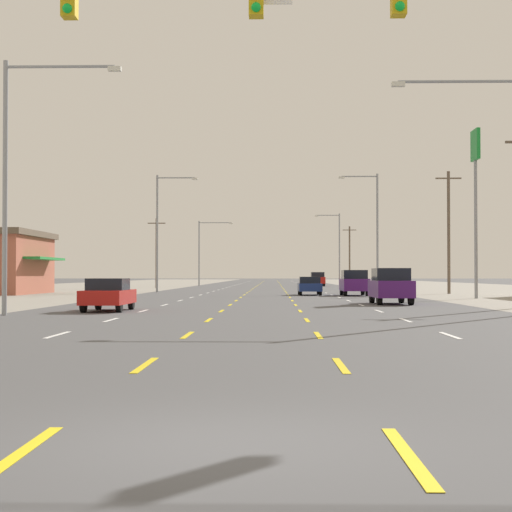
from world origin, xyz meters
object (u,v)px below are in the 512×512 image
at_px(suv_far_right_mid, 354,282).
at_px(suv_far_right_far, 317,279).
at_px(streetlight_right_row_0, 502,173).
at_px(streetlight_left_row_1, 161,225).
at_px(suv_far_right_near, 391,285).
at_px(streetlight_right_row_1, 374,225).
at_px(streetlight_right_row_2, 337,245).
at_px(sedan_far_left_nearest, 108,294).
at_px(sedan_inner_right_midfar, 310,286).
at_px(pole_sign_right_row_1, 476,172).
at_px(streetlight_left_row_0, 17,166).
at_px(streetlight_left_row_2, 203,247).

bearing_deg(suv_far_right_mid, suv_far_right_far, 90.05).
relative_size(suv_far_right_far, streetlight_right_row_0, 0.51).
relative_size(suv_far_right_mid, streetlight_left_row_1, 0.45).
xyz_separation_m(suv_far_right_near, streetlight_right_row_1, (2.78, 30.85, 5.16)).
bearing_deg(suv_far_right_far, streetlight_right_row_2, 43.39).
bearing_deg(streetlight_right_row_1, sedan_far_left_nearest, -112.53).
distance_m(suv_far_right_far, streetlight_right_row_0, 85.97).
height_order(sedan_inner_right_midfar, suv_far_right_far, suv_far_right_far).
height_order(suv_far_right_mid, streetlight_right_row_0, streetlight_right_row_0).
xyz_separation_m(sedan_far_left_nearest, suv_far_right_mid, (13.68, 28.26, 0.27)).
distance_m(suv_far_right_near, streetlight_left_row_1, 35.53).
distance_m(sedan_inner_right_midfar, pole_sign_right_row_1, 16.51).
bearing_deg(streetlight_right_row_2, streetlight_left_row_0, -102.40).
xyz_separation_m(pole_sign_right_row_1, streetlight_right_row_0, (-4.81, -24.43, -2.99)).
height_order(sedan_far_left_nearest, streetlight_right_row_2, streetlight_right_row_2).
bearing_deg(pole_sign_right_row_1, streetlight_right_row_0, -101.13).
bearing_deg(streetlight_left_row_2, streetlight_right_row_1, -66.34).
bearing_deg(streetlight_right_row_0, streetlight_right_row_1, 89.67).
bearing_deg(suv_far_right_mid, suv_far_right_near, -89.42).
height_order(suv_far_right_near, streetlight_right_row_0, streetlight_right_row_0).
bearing_deg(streetlight_right_row_1, suv_far_right_mid, -104.05).
relative_size(sedan_far_left_nearest, suv_far_right_far, 0.92).
relative_size(suv_far_right_near, suv_far_right_far, 1.00).
height_order(suv_far_right_near, streetlight_right_row_2, streetlight_right_row_2).
bearing_deg(streetlight_right_row_2, streetlight_left_row_1, -113.89).
height_order(streetlight_left_row_1, streetlight_right_row_2, streetlight_left_row_1).
relative_size(suv_far_right_far, streetlight_left_row_2, 0.52).
relative_size(suv_far_right_near, streetlight_right_row_0, 0.51).
distance_m(suv_far_right_far, streetlight_right_row_1, 41.91).
bearing_deg(streetlight_left_row_2, streetlight_left_row_0, -90.05).
xyz_separation_m(suv_far_right_mid, streetlight_left_row_2, (-16.45, 56.21, 4.54)).
xyz_separation_m(streetlight_left_row_1, streetlight_right_row_2, (19.64, 44.32, -0.21)).
distance_m(sedan_far_left_nearest, suv_far_right_mid, 31.40).
bearing_deg(suv_far_right_far, streetlight_left_row_1, -111.84).
bearing_deg(streetlight_left_row_1, sedan_far_left_nearest, -85.73).
bearing_deg(suv_far_right_near, sedan_inner_right_midfar, 99.93).
distance_m(streetlight_left_row_0, streetlight_right_row_2, 90.76).
bearing_deg(streetlight_left_row_0, streetlight_right_row_0, 0.00).
bearing_deg(streetlight_left_row_2, suv_far_right_near, -77.52).
xyz_separation_m(sedan_far_left_nearest, streetlight_right_row_0, (16.40, -4.18, 4.87)).
bearing_deg(streetlight_right_row_2, suv_far_right_near, -92.11).
bearing_deg(pole_sign_right_row_1, sedan_inner_right_midfar, 138.77).
relative_size(sedan_inner_right_midfar, suv_far_right_far, 0.92).
height_order(sedan_far_left_nearest, streetlight_left_row_2, streetlight_left_row_2).
distance_m(pole_sign_right_row_1, streetlight_left_row_0, 34.38).
xyz_separation_m(suv_far_right_near, pole_sign_right_row_1, (7.33, 10.95, 7.59)).
height_order(sedan_far_left_nearest, sedan_inner_right_midfar, same).
bearing_deg(streetlight_left_row_0, suv_far_right_far, 79.13).
distance_m(suv_far_right_far, streetlight_left_row_0, 87.51).
bearing_deg(suv_far_right_far, streetlight_right_row_1, -85.83).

